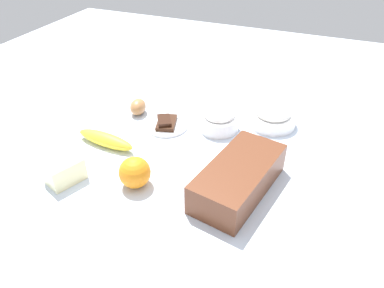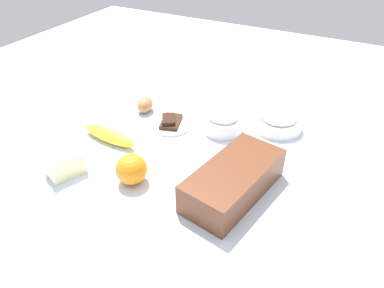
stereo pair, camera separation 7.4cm
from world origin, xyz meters
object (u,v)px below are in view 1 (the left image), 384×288
egg_near_butter (138,107)px  flour_bowl (273,117)px  sugar_bowl (219,120)px  orange_fruit (135,172)px  loaf_pan (239,177)px  butter_block (64,171)px  chocolate_plate (166,124)px  banana (106,140)px

egg_near_butter → flour_bowl: bearing=103.1°
sugar_bowl → orange_fruit: size_ratio=1.53×
loaf_pan → egg_near_butter: (-0.24, -0.41, -0.02)m
butter_block → egg_near_butter: 0.37m
sugar_bowl → flour_bowl: bearing=120.9°
sugar_bowl → orange_fruit: bearing=-18.2°
chocolate_plate → orange_fruit: bearing=9.6°
loaf_pan → butter_block: loaf_pan is taller
loaf_pan → banana: loaf_pan is taller
loaf_pan → egg_near_butter: size_ratio=4.26×
loaf_pan → chocolate_plate: 0.35m
loaf_pan → butter_block: size_ratio=3.33×
loaf_pan → banana: bearing=-84.7°
orange_fruit → butter_block: size_ratio=0.89×
orange_fruit → egg_near_butter: size_ratio=1.14×
loaf_pan → orange_fruit: 0.26m
sugar_bowl → banana: size_ratio=0.65×
egg_near_butter → chocolate_plate: size_ratio=0.54×
flour_bowl → chocolate_plate: bearing=-65.0°
banana → egg_near_butter: bearing=-179.1°
sugar_bowl → egg_near_butter: sugar_bowl is taller
flour_bowl → butter_block: bearing=-42.5°
flour_bowl → orange_fruit: 0.49m
loaf_pan → sugar_bowl: bearing=-140.4°
egg_near_butter → chocolate_plate: (0.04, 0.12, -0.02)m
flour_bowl → orange_fruit: bearing=-31.6°
banana → chocolate_plate: bearing=142.6°
loaf_pan → sugar_bowl: (-0.25, -0.14, -0.01)m
chocolate_plate → sugar_bowl: bearing=108.7°
sugar_bowl → loaf_pan: bearing=28.5°
sugar_bowl → chocolate_plate: 0.17m
loaf_pan → chocolate_plate: size_ratio=2.31×
chocolate_plate → loaf_pan: bearing=55.7°
orange_fruit → butter_block: (0.05, -0.17, -0.01)m
chocolate_plate → banana: bearing=-37.4°
loaf_pan → chocolate_plate: loaf_pan is taller
chocolate_plate → butter_block: bearing=-21.2°
butter_block → egg_near_butter: size_ratio=1.28×
flour_bowl → banana: flour_bowl is taller
butter_block → egg_near_butter: (-0.37, 0.00, -0.00)m
egg_near_butter → chocolate_plate: egg_near_butter is taller
sugar_bowl → butter_block: size_ratio=1.36×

